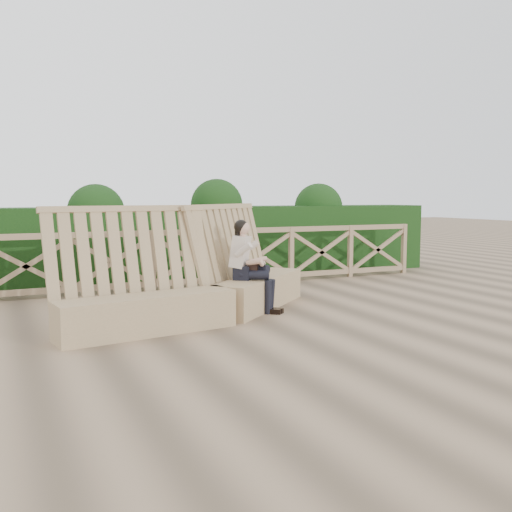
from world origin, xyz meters
name	(u,v)px	position (x,y,z in m)	size (l,w,h in m)	color
ground	(273,326)	(0.00, 0.00, 0.00)	(60.00, 60.00, 0.00)	brown
bench	(205,290)	(-0.65, 0.84, 0.41)	(4.19, 2.46, 1.62)	#947954
woman	(248,262)	(0.09, 1.00, 0.75)	(0.76, 0.72, 1.37)	black
guardrail	(190,259)	(0.00, 3.50, 0.55)	(10.10, 0.09, 1.10)	olive
hedge	(172,243)	(0.00, 4.70, 0.75)	(12.00, 1.20, 1.50)	black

